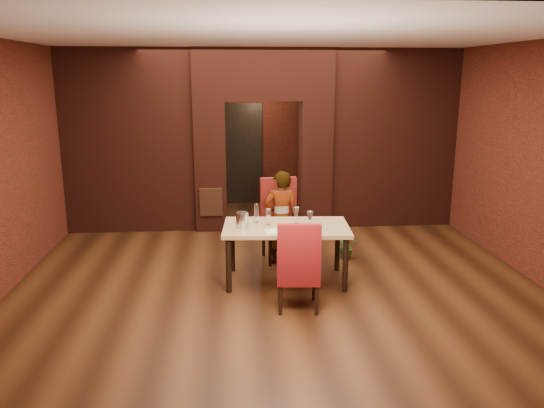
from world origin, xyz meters
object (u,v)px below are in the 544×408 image
Objects in this scene: potted_plant at (347,246)px; wine_glass_a at (268,217)px; dining_table at (286,253)px; chair_far at (282,221)px; person_seated at (281,217)px; water_bottle at (256,213)px; wine_bucket at (242,220)px; chair_near at (298,264)px; wine_glass_b at (296,216)px; wine_glass_c at (310,219)px.

wine_glass_a is at bearing -148.46° from potted_plant.
dining_table is 0.89m from chair_far.
dining_table reaches higher than potted_plant.
person_seated is 3.71× the size of potted_plant.
water_bottle is at bearing 155.29° from dining_table.
wine_glass_a is 1.07× the size of wine_bucket.
person_seated is 0.73m from wine_glass_a.
chair_near is 4.79× the size of wine_glass_b.
wine_glass_b is at bearing 1.09° from wine_glass_a.
chair_near reaches higher than wine_glass_a.
wine_bucket is (-0.73, -0.10, -0.01)m from wine_glass_b.
wine_glass_a is 0.36m from wine_bucket.
water_bottle reaches higher than dining_table.
wine_glass_a is (-0.27, -0.79, 0.28)m from chair_far.
wine_glass_a is 1.05× the size of wine_glass_c.
chair_near reaches higher than potted_plant.
wine_glass_b is (0.38, 0.01, 0.01)m from wine_glass_a.
wine_bucket is (-0.89, 0.04, -0.00)m from wine_glass_c.
dining_table is 8.00× the size of wine_glass_c.
wine_bucket is (-0.62, -0.88, 0.27)m from chair_far.
wine_glass_c is at bearing 107.44° from person_seated.
person_seated reaches higher than wine_bucket.
chair_near is 4.22× the size of water_bottle.
wine_glass_c is 0.79× the size of water_bottle.
chair_far reaches higher than chair_near.
chair_near is 1.03m from wine_glass_a.
wine_glass_b is at bearing 138.39° from wine_glass_c.
wine_bucket is at bearing -129.66° from water_bottle.
person_seated is (-0.04, 1.60, 0.15)m from chair_near.
wine_glass_b is 0.88× the size of water_bottle.
chair_far is 0.15m from person_seated.
chair_near is at bearing -95.60° from wine_glass_b.
wine_glass_c reaches higher than wine_bucket.
wine_glass_a is at bearing -178.91° from wine_glass_b.
wine_glass_a is at bearing 165.51° from wine_glass_c.
person_seated reaches higher than chair_far.
dining_table is 0.56m from wine_glass_a.
chair_near is 1.22m from water_bottle.
water_bottle is at bearing 157.74° from wine_glass_c.
potted_plant is (1.03, 0.84, -0.20)m from dining_table.
wine_glass_c is at bearing -9.33° from dining_table.
potted_plant is (0.72, 0.91, -0.70)m from wine_glass_c.
person_seated reaches higher than chair_near.
wine_glass_b is at bearing -89.86° from chair_far.
water_bottle reaches higher than potted_plant.
wine_bucket is at bearing -173.18° from dining_table.
wine_glass_c is 0.90m from wine_bucket.
wine_glass_c is 0.55× the size of potted_plant.
wine_glass_c is (0.28, -0.93, 0.27)m from chair_far.
chair_far is 0.82m from water_bottle.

